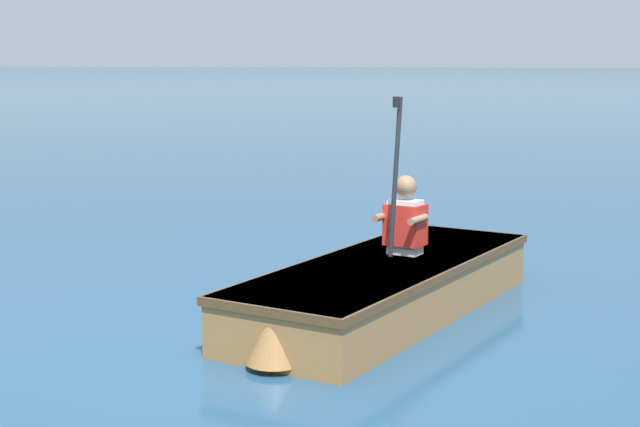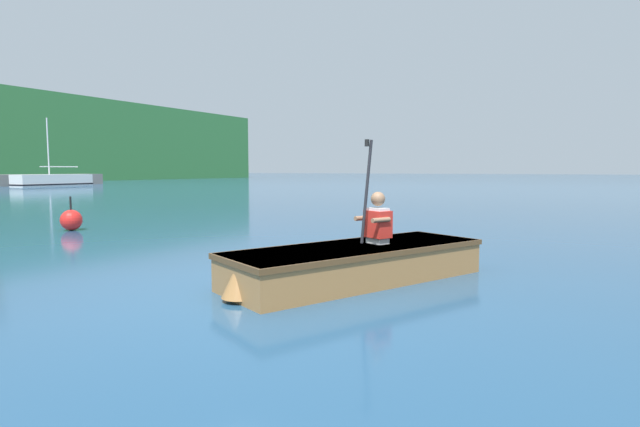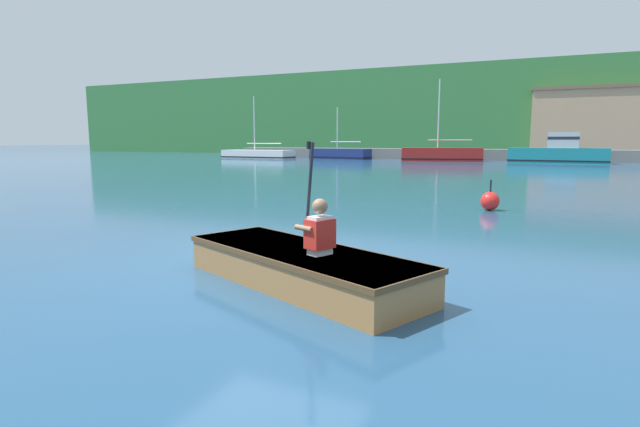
{
  "view_description": "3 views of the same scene",
  "coord_description": "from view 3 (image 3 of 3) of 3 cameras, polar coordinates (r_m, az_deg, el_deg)",
  "views": [
    {
      "loc": [
        -6.13,
        -1.28,
        1.93
      ],
      "look_at": [
        1.03,
        -0.26,
        0.76
      ],
      "focal_mm": 55.0,
      "sensor_mm": 36.0,
      "label": 1
    },
    {
      "loc": [
        -4.07,
        -3.29,
        1.28
      ],
      "look_at": [
        1.03,
        -0.26,
        0.76
      ],
      "focal_mm": 28.0,
      "sensor_mm": 36.0,
      "label": 2
    },
    {
      "loc": [
        3.56,
        -5.69,
        1.64
      ],
      "look_at": [
        1.03,
        -0.26,
        0.76
      ],
      "focal_mm": 28.0,
      "sensor_mm": 36.0,
      "label": 3
    }
  ],
  "objects": [
    {
      "name": "moored_boat_dock_west_end",
      "position": [
        40.12,
        25.64,
        6.31
      ],
      "size": [
        6.72,
        2.41,
        2.21
      ],
      "color": "#197A84",
      "rests_on": "ground"
    },
    {
      "name": "shoreline_ridge",
      "position": [
        64.15,
        22.2,
        10.57
      ],
      "size": [
        120.0,
        20.0,
        9.54
      ],
      "color": "#387A3D",
      "rests_on": "ground"
    },
    {
      "name": "person_paddler",
      "position": [
        5.39,
        -0.09,
        -1.81
      ],
      "size": [
        0.43,
        0.43,
        1.22
      ],
      "color": "silver",
      "rests_on": "rowboat_foreground"
    },
    {
      "name": "ground_plane",
      "position": [
        6.91,
        -6.83,
        -5.44
      ],
      "size": [
        300.0,
        300.0,
        0.0
      ],
      "primitive_type": "plane",
      "color": "navy"
    },
    {
      "name": "marina_dock",
      "position": [
        43.89,
        20.49,
        6.3
      ],
      "size": [
        49.69,
        2.4,
        0.9
      ],
      "color": "slate",
      "rests_on": "ground"
    },
    {
      "name": "channel_buoy",
      "position": [
        12.43,
        18.85,
        1.37
      ],
      "size": [
        0.44,
        0.44,
        0.72
      ],
      "color": "red",
      "rests_on": "ground"
    },
    {
      "name": "moored_boat_dock_east_inner",
      "position": [
        40.8,
        13.7,
        6.56
      ],
      "size": [
        6.45,
        3.25,
        6.34
      ],
      "color": "red",
      "rests_on": "ground"
    },
    {
      "name": "rowboat_foreground",
      "position": [
        5.75,
        -2.41,
        -5.82
      ],
      "size": [
        3.35,
        2.23,
        0.41
      ],
      "color": "#A3703D",
      "rests_on": "ground"
    },
    {
      "name": "moored_boat_dock_center_far",
      "position": [
        44.34,
        2.29,
        6.81
      ],
      "size": [
        5.75,
        2.44,
        4.5
      ],
      "color": "navy",
      "rests_on": "ground"
    },
    {
      "name": "moored_boat_dock_west_inner",
      "position": [
        46.28,
        -7.12,
        6.73
      ],
      "size": [
        6.77,
        2.47,
        5.59
      ],
      "color": "white",
      "rests_on": "ground"
    },
    {
      "name": "waterfront_warehouse_left",
      "position": [
        55.92,
        29.27,
        9.03
      ],
      "size": [
        12.19,
        7.24,
        6.59
      ],
      "color": "tan",
      "rests_on": "ground"
    }
  ]
}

